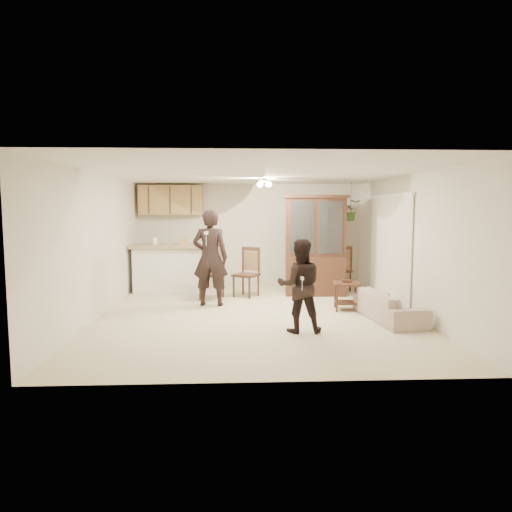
{
  "coord_description": "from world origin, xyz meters",
  "views": [
    {
      "loc": [
        -0.37,
        -8.04,
        1.87
      ],
      "look_at": [
        0.02,
        0.4,
        1.01
      ],
      "focal_mm": 32.0,
      "sensor_mm": 36.0,
      "label": 1
    }
  ],
  "objects_px": {
    "child": "(300,288)",
    "chair_hutch_left": "(246,283)",
    "chair_bar": "(212,283)",
    "chair_hutch_right": "(339,278)",
    "adult": "(210,260)",
    "china_hutch": "(315,246)",
    "side_table": "(346,296)",
    "sofa": "(389,299)"
  },
  "relations": [
    {
      "from": "adult",
      "to": "chair_hutch_right",
      "type": "height_order",
      "value": "adult"
    },
    {
      "from": "child",
      "to": "side_table",
      "type": "bearing_deg",
      "value": -124.64
    },
    {
      "from": "sofa",
      "to": "chair_hutch_right",
      "type": "height_order",
      "value": "chair_hutch_right"
    },
    {
      "from": "sofa",
      "to": "china_hutch",
      "type": "height_order",
      "value": "china_hutch"
    },
    {
      "from": "side_table",
      "to": "chair_hutch_left",
      "type": "distance_m",
      "value": 2.32
    },
    {
      "from": "china_hutch",
      "to": "side_table",
      "type": "height_order",
      "value": "china_hutch"
    },
    {
      "from": "side_table",
      "to": "chair_bar",
      "type": "height_order",
      "value": "chair_bar"
    },
    {
      "from": "sofa",
      "to": "chair_bar",
      "type": "xyz_separation_m",
      "value": [
        -3.11,
        1.99,
        -0.04
      ]
    },
    {
      "from": "china_hutch",
      "to": "side_table",
      "type": "distance_m",
      "value": 1.78
    },
    {
      "from": "side_table",
      "to": "sofa",
      "type": "bearing_deg",
      "value": -56.14
    },
    {
      "from": "side_table",
      "to": "china_hutch",
      "type": "bearing_deg",
      "value": 101.77
    },
    {
      "from": "sofa",
      "to": "chair_bar",
      "type": "bearing_deg",
      "value": 50.74
    },
    {
      "from": "adult",
      "to": "chair_hutch_right",
      "type": "xyz_separation_m",
      "value": [
        2.88,
        1.52,
        -0.61
      ]
    },
    {
      "from": "child",
      "to": "chair_hutch_right",
      "type": "height_order",
      "value": "child"
    },
    {
      "from": "adult",
      "to": "child",
      "type": "height_order",
      "value": "adult"
    },
    {
      "from": "adult",
      "to": "chair_hutch_right",
      "type": "distance_m",
      "value": 3.32
    },
    {
      "from": "adult",
      "to": "chair_bar",
      "type": "height_order",
      "value": "adult"
    },
    {
      "from": "chair_hutch_left",
      "to": "chair_hutch_right",
      "type": "relative_size",
      "value": 1.02
    },
    {
      "from": "chair_hutch_left",
      "to": "china_hutch",
      "type": "bearing_deg",
      "value": 37.59
    },
    {
      "from": "sofa",
      "to": "chair_hutch_left",
      "type": "xyz_separation_m",
      "value": [
        -2.38,
        2.21,
        -0.07
      ]
    },
    {
      "from": "sofa",
      "to": "side_table",
      "type": "xyz_separation_m",
      "value": [
        -0.54,
        0.81,
        -0.1
      ]
    },
    {
      "from": "side_table",
      "to": "chair_bar",
      "type": "bearing_deg",
      "value": 155.2
    },
    {
      "from": "adult",
      "to": "china_hutch",
      "type": "height_order",
      "value": "china_hutch"
    },
    {
      "from": "chair_bar",
      "to": "adult",
      "type": "bearing_deg",
      "value": -83.84
    },
    {
      "from": "china_hutch",
      "to": "chair_hutch_right",
      "type": "bearing_deg",
      "value": 41.2
    },
    {
      "from": "sofa",
      "to": "adult",
      "type": "bearing_deg",
      "value": 60.06
    },
    {
      "from": "child",
      "to": "chair_hutch_left",
      "type": "distance_m",
      "value": 3.0
    },
    {
      "from": "child",
      "to": "chair_bar",
      "type": "distance_m",
      "value": 3.06
    },
    {
      "from": "china_hutch",
      "to": "child",
      "type": "bearing_deg",
      "value": -100.36
    },
    {
      "from": "adult",
      "to": "china_hutch",
      "type": "distance_m",
      "value": 2.46
    },
    {
      "from": "side_table",
      "to": "chair_hutch_right",
      "type": "bearing_deg",
      "value": 80.97
    },
    {
      "from": "adult",
      "to": "side_table",
      "type": "relative_size",
      "value": 3.13
    },
    {
      "from": "chair_hutch_right",
      "to": "child",
      "type": "bearing_deg",
      "value": 49.87
    },
    {
      "from": "side_table",
      "to": "chair_hutch_left",
      "type": "height_order",
      "value": "chair_hutch_left"
    },
    {
      "from": "child",
      "to": "chair_hutch_right",
      "type": "distance_m",
      "value": 3.82
    },
    {
      "from": "chair_bar",
      "to": "chair_hutch_right",
      "type": "height_order",
      "value": "chair_bar"
    },
    {
      "from": "sofa",
      "to": "china_hutch",
      "type": "relative_size",
      "value": 0.86
    },
    {
      "from": "child",
      "to": "side_table",
      "type": "xyz_separation_m",
      "value": [
        1.09,
        1.48,
        -0.41
      ]
    },
    {
      "from": "adult",
      "to": "china_hutch",
      "type": "relative_size",
      "value": 0.82
    },
    {
      "from": "sofa",
      "to": "china_hutch",
      "type": "bearing_deg",
      "value": 13.53
    },
    {
      "from": "china_hutch",
      "to": "adult",
      "type": "bearing_deg",
      "value": -151.55
    },
    {
      "from": "adult",
      "to": "side_table",
      "type": "height_order",
      "value": "adult"
    }
  ]
}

